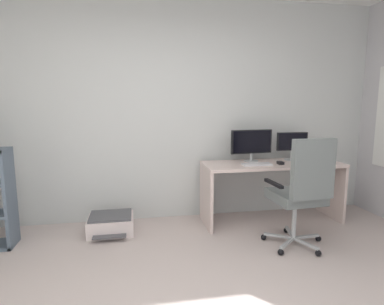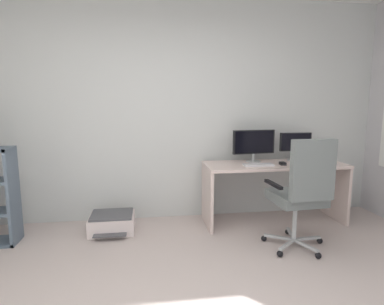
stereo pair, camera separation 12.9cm
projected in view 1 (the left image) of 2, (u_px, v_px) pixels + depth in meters
wall_back at (163, 111)px, 3.90m from camera, size 5.47×0.10×2.71m
desk at (272, 177)px, 3.85m from camera, size 1.68×0.59×0.73m
monitor_main at (252, 143)px, 3.88m from camera, size 0.53×0.18×0.39m
monitor_secondary at (292, 143)px, 3.98m from camera, size 0.40×0.18×0.35m
keyboard at (257, 164)px, 3.67m from camera, size 0.34×0.13×0.02m
computer_mouse at (280, 163)px, 3.73m from camera, size 0.07×0.10×0.03m
office_chair at (302, 189)px, 3.07m from camera, size 0.61×0.63×1.13m
printer at (111, 224)px, 3.55m from camera, size 0.50×0.49×0.21m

